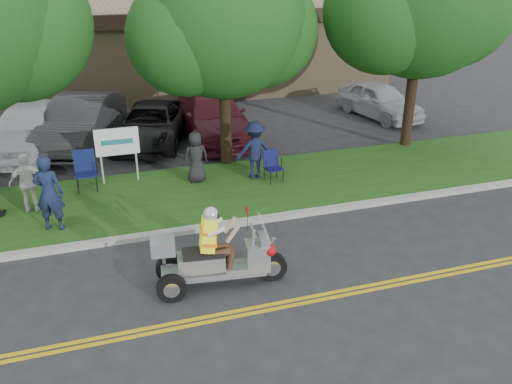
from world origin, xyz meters
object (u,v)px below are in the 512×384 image
object	(u,v)px
lawn_chair_a	(85,168)
parked_car_right	(213,116)
spectator_adult_left	(49,193)
lawn_chair_b	(272,164)
parked_car_left	(81,122)
parked_car_mid	(152,124)
parked_car_far_right	(380,100)
parked_car_far_left	(29,128)
spectator_adult_right	(28,183)
trike_scooter	(214,259)

from	to	relation	value
lawn_chair_a	parked_car_right	xyz separation A→B (m)	(4.66, 3.80, 0.05)
lawn_chair_a	spectator_adult_left	world-z (taller)	spectator_adult_left
lawn_chair_b	parked_car_left	xyz separation A→B (m)	(-5.26, 5.25, 0.25)
lawn_chair_a	parked_car_mid	bearing A→B (deg)	57.84
parked_car_far_right	parked_car_left	bearing A→B (deg)	169.66
spectator_adult_left	parked_car_far_left	world-z (taller)	spectator_adult_left
spectator_adult_left	spectator_adult_right	world-z (taller)	spectator_adult_left
trike_scooter	parked_car_far_right	xyz separation A→B (m)	(9.52, 10.09, 0.08)
parked_car_left	parked_car_far_right	world-z (taller)	parked_car_left
parked_car_far_left	parked_car_mid	world-z (taller)	parked_car_far_left
spectator_adult_left	parked_car_right	size ratio (longest dim) A/B	0.35
spectator_adult_left	parked_car_left	bearing A→B (deg)	-79.22
parked_car_far_left	parked_car_left	size ratio (longest dim) A/B	0.96
trike_scooter	parked_car_left	xyz separation A→B (m)	(-2.33, 10.03, 0.24)
lawn_chair_b	spectator_adult_right	bearing A→B (deg)	171.34
spectator_adult_left	parked_car_far_right	xyz separation A→B (m)	(12.73, 6.61, -0.35)
lawn_chair_b	spectator_adult_left	world-z (taller)	spectator_adult_left
parked_car_left	parked_car_far_left	bearing A→B (deg)	-156.62
trike_scooter	parked_car_mid	distance (m)	9.64
lawn_chair_b	parked_car_right	bearing A→B (deg)	88.04
lawn_chair_a	parked_car_right	bearing A→B (deg)	39.23
trike_scooter	lawn_chair_b	xyz separation A→B (m)	(2.93, 4.78, -0.01)
trike_scooter	parked_car_mid	xyz separation A→B (m)	(0.06, 9.64, 0.06)
parked_car_right	lawn_chair_b	bearing A→B (deg)	-82.44
parked_car_far_left	parked_car_mid	bearing A→B (deg)	11.86
trike_scooter	parked_car_far_right	size ratio (longest dim) A/B	0.67
spectator_adult_left	parked_car_mid	size ratio (longest dim) A/B	0.39
lawn_chair_b	trike_scooter	bearing A→B (deg)	-130.63
lawn_chair_a	parked_car_right	distance (m)	6.01
lawn_chair_b	parked_car_far_right	world-z (taller)	parked_car_far_right
spectator_adult_left	parked_car_far_right	distance (m)	14.35
trike_scooter	spectator_adult_left	size ratio (longest dim) A/B	1.45
lawn_chair_a	trike_scooter	bearing A→B (deg)	-68.06
lawn_chair_b	spectator_adult_left	xyz separation A→B (m)	(-6.14, -1.29, 0.44)
spectator_adult_right	parked_car_left	bearing A→B (deg)	-102.13
parked_car_right	parked_car_far_right	size ratio (longest dim) A/B	1.30
spectator_adult_left	lawn_chair_a	bearing A→B (deg)	-91.87
lawn_chair_b	spectator_adult_right	xyz separation A→B (m)	(-6.70, -0.05, 0.28)
spectator_adult_right	lawn_chair_a	bearing A→B (deg)	-139.20
trike_scooter	parked_car_far_left	size ratio (longest dim) A/B	0.55
spectator_adult_right	parked_car_mid	size ratio (longest dim) A/B	0.32
spectator_adult_right	spectator_adult_left	bearing A→B (deg)	117.49
parked_car_far_right	spectator_adult_right	bearing A→B (deg)	-168.67
lawn_chair_a	spectator_adult_left	distance (m)	2.52
parked_car_right	parked_car_far_right	bearing A→B (deg)	4.08
lawn_chair_a	spectator_adult_left	xyz separation A→B (m)	(-0.87, -2.34, 0.33)
parked_car_right	parked_car_mid	bearing A→B (deg)	-179.78
spectator_adult_right	parked_car_far_right	xyz separation A→B (m)	(13.29, 5.37, -0.19)
trike_scooter	lawn_chair_b	size ratio (longest dim) A/B	3.00
lawn_chair_b	lawn_chair_a	bearing A→B (deg)	159.60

